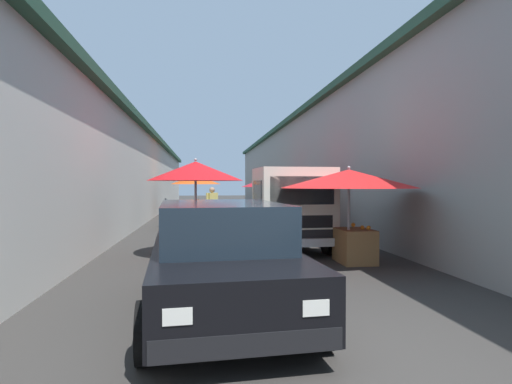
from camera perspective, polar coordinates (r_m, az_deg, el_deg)
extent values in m
plane|color=#33302D|center=(17.40, -3.84, -4.50)|extent=(90.00, 90.00, 0.00)
cube|color=beige|center=(20.42, -24.32, 1.82)|extent=(49.50, 7.00, 3.98)
cube|color=#284C38|center=(20.56, -24.37, 7.71)|extent=(49.80, 7.50, 0.24)
cube|color=gray|center=(21.16, 15.09, 3.12)|extent=(49.50, 7.00, 4.92)
cube|color=#284C38|center=(21.41, 15.12, 10.04)|extent=(49.80, 7.50, 0.24)
cylinder|color=#9E9EA3|center=(9.81, -8.31, -2.31)|extent=(0.06, 0.06, 2.23)
cone|color=red|center=(9.80, -8.33, 2.88)|extent=(2.25, 2.25, 0.45)
sphere|color=#9E9EA3|center=(9.81, -8.33, 4.43)|extent=(0.07, 0.07, 0.07)
cube|color=brown|center=(10.00, -6.92, -6.45)|extent=(0.84, 0.79, 0.77)
sphere|color=orange|center=(9.78, -6.10, -4.08)|extent=(0.09, 0.09, 0.09)
sphere|color=orange|center=(10.13, -6.25, -3.90)|extent=(0.09, 0.09, 0.09)
sphere|color=orange|center=(10.06, -7.69, -3.94)|extent=(0.09, 0.09, 0.09)
cylinder|color=#9E9EA3|center=(19.40, 1.84, -0.90)|extent=(0.06, 0.06, 2.04)
cone|color=red|center=(19.39, 1.84, 1.42)|extent=(2.62, 2.62, 0.47)
sphere|color=#9E9EA3|center=(19.40, 1.84, 2.24)|extent=(0.07, 0.07, 0.07)
cube|color=brown|center=(19.48, 1.85, -2.68)|extent=(0.70, 0.68, 0.83)
sphere|color=orange|center=(19.67, 2.30, -1.14)|extent=(0.09, 0.09, 0.09)
sphere|color=orange|center=(19.36, 1.70, -1.33)|extent=(0.09, 0.09, 0.09)
sphere|color=orange|center=(19.25, 2.26, -1.35)|extent=(0.09, 0.09, 0.09)
cylinder|color=#9E9EA3|center=(14.14, 4.68, -1.41)|extent=(0.06, 0.06, 2.16)
cone|color=red|center=(14.13, 4.69, 2.17)|extent=(2.70, 2.70, 0.40)
sphere|color=#9E9EA3|center=(14.13, 4.69, 3.14)|extent=(0.07, 0.07, 0.07)
cube|color=brown|center=(14.09, 5.61, -4.30)|extent=(0.74, 0.57, 0.75)
sphere|color=orange|center=(14.16, 5.94, -2.58)|extent=(0.09, 0.09, 0.09)
sphere|color=orange|center=(14.23, 5.44, -2.56)|extent=(0.09, 0.09, 0.09)
sphere|color=orange|center=(14.15, 6.07, -2.36)|extent=(0.09, 0.09, 0.09)
sphere|color=orange|center=(13.89, 5.75, -2.65)|extent=(0.09, 0.09, 0.09)
sphere|color=orange|center=(14.14, 4.85, -2.58)|extent=(0.09, 0.09, 0.09)
sphere|color=orange|center=(13.85, 6.64, -2.66)|extent=(0.09, 0.09, 0.09)
cylinder|color=#9E9EA3|center=(8.99, 12.63, -3.35)|extent=(0.06, 0.06, 2.01)
cone|color=red|center=(8.96, 12.66, 1.79)|extent=(2.89, 2.89, 0.40)
sphere|color=#9E9EA3|center=(8.97, 12.66, 3.31)|extent=(0.07, 0.07, 0.07)
cube|color=olive|center=(9.25, 13.42, -7.22)|extent=(0.96, 0.70, 0.73)
sphere|color=orange|center=(9.11, 15.25, -4.77)|extent=(0.09, 0.09, 0.09)
sphere|color=orange|center=(9.13, 14.44, -4.75)|extent=(0.09, 0.09, 0.09)
sphere|color=orange|center=(9.10, 13.24, -4.43)|extent=(0.09, 0.09, 0.09)
cylinder|color=#9E9EA3|center=(21.89, -8.30, -0.53)|extent=(0.06, 0.06, 2.16)
cone|color=#D84C14|center=(21.88, -8.31, 1.69)|extent=(2.60, 2.60, 0.47)
sphere|color=#9E9EA3|center=(21.88, -8.31, 2.41)|extent=(0.07, 0.07, 0.07)
cube|color=brown|center=(21.75, -8.09, -2.29)|extent=(0.85, 0.66, 0.84)
sphere|color=orange|center=(21.66, -7.91, -1.07)|extent=(0.09, 0.09, 0.09)
sphere|color=orange|center=(21.74, -8.32, -1.06)|extent=(0.09, 0.09, 0.09)
sphere|color=orange|center=(21.51, -8.29, -1.09)|extent=(0.09, 0.09, 0.09)
cube|color=black|center=(5.46, -4.76, -10.79)|extent=(4.01, 1.99, 0.64)
cube|color=#19232D|center=(5.52, -4.96, -4.37)|extent=(2.44, 1.68, 0.56)
cube|color=black|center=(3.71, -1.08, -20.17)|extent=(0.22, 1.65, 0.20)
cube|color=silver|center=(3.74, 8.15, -15.44)|extent=(0.08, 0.24, 0.14)
cube|color=silver|center=(3.54, -10.77, -16.41)|extent=(0.08, 0.24, 0.14)
cylinder|color=black|center=(4.47, 8.89, -17.09)|extent=(0.61, 0.24, 0.60)
cylinder|color=black|center=(4.23, -14.79, -18.21)|extent=(0.61, 0.24, 0.60)
cylinder|color=black|center=(6.94, 1.12, -10.50)|extent=(0.61, 0.24, 0.60)
cylinder|color=black|center=(6.78, -13.47, -10.80)|extent=(0.61, 0.24, 0.60)
cube|color=black|center=(11.58, 3.06, -4.83)|extent=(4.86, 1.68, 0.36)
cube|color=beige|center=(9.94, 5.18, -0.73)|extent=(1.61, 1.82, 1.40)
cube|color=#19232D|center=(9.23, 6.38, 0.21)|extent=(0.12, 1.47, 0.63)
cube|color=#19232D|center=(9.94, 5.18, 0.28)|extent=(1.12, 1.82, 0.45)
cube|color=black|center=(9.25, 6.39, -4.09)|extent=(0.12, 1.40, 0.28)
cube|color=silver|center=(9.23, 6.52, -6.98)|extent=(0.20, 1.75, 0.18)
cube|color=gray|center=(12.54, 5.89, -2.41)|extent=(3.16, 0.20, 0.50)
cube|color=gray|center=(12.20, -1.58, -2.51)|extent=(3.16, 0.20, 0.50)
cube|color=gray|center=(13.86, 0.85, -2.08)|extent=(0.13, 1.65, 0.50)
cylinder|color=black|center=(10.29, 9.91, -6.38)|extent=(0.73, 0.25, 0.72)
cylinder|color=black|center=(9.84, 0.21, -6.71)|extent=(0.73, 0.25, 0.72)
cylinder|color=black|center=(13.20, 5.36, -4.72)|extent=(0.73, 0.25, 0.72)
cylinder|color=black|center=(12.85, -2.21, -4.88)|extent=(0.73, 0.25, 0.72)
cylinder|color=#232328|center=(15.89, 5.56, -3.52)|extent=(0.14, 0.14, 0.84)
cylinder|color=#232328|center=(16.04, 5.86, -3.48)|extent=(0.14, 0.14, 0.84)
cube|color=#B73333|center=(15.92, 5.72, -0.88)|extent=(0.49, 0.48, 0.63)
sphere|color=#A57A5B|center=(15.91, 5.72, 0.67)|extent=(0.23, 0.23, 0.23)
cylinder|color=#B73333|center=(15.67, 5.18, -0.79)|extent=(0.08, 0.08, 0.56)
cylinder|color=#B73333|center=(16.17, 6.24, -0.73)|extent=(0.08, 0.08, 0.56)
cylinder|color=#232328|center=(16.07, -5.87, -3.58)|extent=(0.14, 0.14, 0.78)
cylinder|color=#232328|center=(15.96, -6.26, -3.61)|extent=(0.14, 0.14, 0.78)
cube|color=#D8C666|center=(15.97, -6.07, -1.15)|extent=(0.46, 0.46, 0.58)
sphere|color=#A57A5B|center=(15.96, -6.07, 0.28)|extent=(0.21, 0.21, 0.21)
cylinder|color=#D8C666|center=(16.18, -5.40, -1.02)|extent=(0.08, 0.08, 0.53)
cylinder|color=#D8C666|center=(15.77, -6.76, -1.08)|extent=(0.08, 0.08, 0.53)
cylinder|color=black|center=(16.75, -12.37, -3.99)|extent=(0.45, 0.16, 0.44)
cylinder|color=black|center=(15.51, -12.03, -4.39)|extent=(0.45, 0.18, 0.44)
cube|color=black|center=(16.07, -12.20, -4.02)|extent=(0.93, 0.42, 0.08)
ellipsoid|color=black|center=(15.75, -12.12, -2.78)|extent=(0.59, 0.35, 0.20)
cube|color=black|center=(16.66, -12.37, -2.46)|extent=(0.19, 0.34, 0.56)
cylinder|color=silver|center=(16.59, -12.35, -2.13)|extent=(0.28, 0.10, 0.68)
cylinder|color=black|center=(16.49, -12.34, -0.93)|extent=(0.55, 0.12, 0.04)
cylinder|color=red|center=(8.64, -8.22, -7.41)|extent=(0.30, 0.30, 0.03)
cylinder|color=red|center=(8.78, -8.20, -8.66)|extent=(0.04, 0.04, 0.42)
cylinder|color=red|center=(8.67, -8.97, -8.78)|extent=(0.04, 0.04, 0.42)
cylinder|color=red|center=(8.56, -8.22, -8.91)|extent=(0.04, 0.04, 0.42)
cylinder|color=red|center=(8.67, -7.46, -8.78)|extent=(0.04, 0.04, 0.42)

